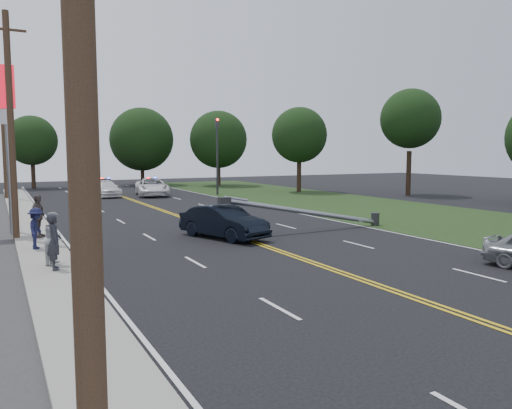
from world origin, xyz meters
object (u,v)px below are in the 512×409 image
fallen_streetlight (315,213)px  bystander_b (54,238)px  utility_pole_far (3,138)px  bystander_a (54,241)px  emergency_a (152,187)px  emergency_b (106,189)px  bystander_d (38,216)px  traffic_signal (217,149)px  crashed_sedan (223,222)px  utility_pole_mid (11,126)px  bystander_c (36,228)px  utility_pole_near (78,17)px

fallen_streetlight → bystander_b: same height
utility_pole_far → bystander_a: utility_pole_far is taller
emergency_a → emergency_b: 4.04m
bystander_a → bystander_b: (0.09, 0.85, -0.03)m
fallen_streetlight → bystander_a: (-12.50, -3.37, 0.13)m
bystander_a → bystander_d: (-0.00, 6.95, 0.04)m
traffic_signal → fallen_streetlight: 22.62m
emergency_b → bystander_d: bearing=-111.2°
fallen_streetlight → bystander_a: bearing=-164.9°
crashed_sedan → bystander_b: bystander_b is taller
utility_pole_mid → bystander_c: 5.32m
utility_pole_near → bystander_a: size_ratio=5.39×
emergency_b → bystander_a: 29.01m
utility_pole_near → traffic_signal: bearing=65.3°
emergency_a → bystander_b: bystander_b is taller
bystander_c → bystander_d: 2.88m
utility_pole_mid → emergency_b: utility_pole_mid is taller
traffic_signal → crashed_sedan: size_ratio=1.54×
utility_pole_mid → bystander_d: size_ratio=5.17×
emergency_a → bystander_b: (-10.81, -26.22, 0.22)m
crashed_sedan → bystander_d: 8.32m
emergency_b → bystander_c: (-7.28, -24.06, 0.24)m
utility_pole_far → emergency_b: (7.89, -1.23, -4.38)m
traffic_signal → utility_pole_mid: bearing=-134.2°
utility_pole_mid → fallen_streetlight: bearing=-16.6°
utility_pole_near → bystander_a: utility_pole_near is taller
bystander_a → fallen_streetlight: bearing=-75.0°
utility_pole_mid → bystander_c: (0.62, -3.29, -4.14)m
utility_pole_far → emergency_a: utility_pole_far is taller
traffic_signal → emergency_a: size_ratio=1.23×
utility_pole_near → crashed_sedan: size_ratio=2.18×
emergency_a → bystander_a: 29.19m
bystander_c → crashed_sedan: bearing=-77.8°
fallen_streetlight → bystander_d: bearing=164.0°
utility_pole_near → utility_pole_mid: size_ratio=1.00×
emergency_a → emergency_b: bearing=174.6°
emergency_b → bystander_c: 25.14m
traffic_signal → utility_pole_near: bearing=-114.7°
fallen_streetlight → emergency_a: fallen_streetlight is taller
crashed_sedan → bystander_a: bystander_a is taller
utility_pole_near → crashed_sedan: bearing=62.4°
utility_pole_near → bystander_c: 17.23m
utility_pole_far → traffic_signal: bearing=-12.9°
crashed_sedan → emergency_a: 23.74m
crashed_sedan → bystander_d: bystander_d is taller
utility_pole_far → bystander_b: (0.98, -28.52, -4.07)m
bystander_b → bystander_c: bearing=32.3°
utility_pole_near → utility_pole_far: 42.00m
traffic_signal → bystander_c: (-16.88, -21.28, -3.27)m
fallen_streetlight → bystander_c: fallen_streetlight is taller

